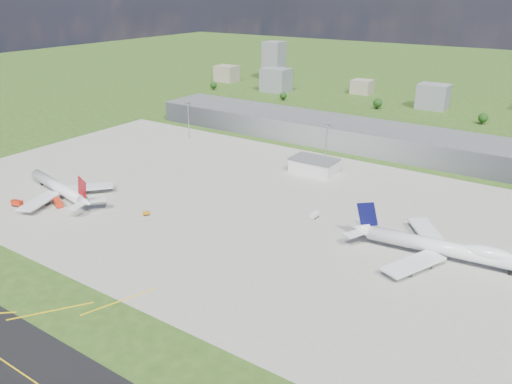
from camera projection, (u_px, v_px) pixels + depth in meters
The scene contains 22 objects.
ground at pixel (335, 149), 340.05m from camera, with size 1400.00×1400.00×0.00m, color #294D18.
apron at pixel (258, 206), 250.35m from camera, with size 360.00×190.00×0.08m, color gray.
terminal at pixel (345, 133), 348.73m from camera, with size 300.00×42.00×15.00m, color gray.
ops_building at pixel (314, 166), 294.96m from camera, with size 26.00×16.00×8.00m, color silver.
mast_west at pixel (188, 114), 357.87m from camera, with size 3.50×2.00×25.90m.
mast_center at pixel (327, 138), 301.28m from camera, with size 3.50×2.00×25.90m.
airliner_red_twin at pixel (60, 189), 259.56m from camera, with size 66.31×51.00×18.31m.
airliner_blue_quad at pixel (444, 248), 199.24m from camera, with size 74.15×57.84×19.36m.
fire_truck at pixel (58, 203), 250.03m from camera, with size 8.47×5.86×3.53m.
crash_tender at pixel (17, 203), 249.99m from camera, with size 6.26×3.82×3.07m.
tug_yellow at pixel (146, 214), 240.31m from camera, with size 3.58×3.91×1.72m.
van_white_near at pixel (315, 215), 237.41m from camera, with size 2.89×5.52×2.69m.
van_white_far at pixel (438, 242), 212.40m from camera, with size 5.25×4.24×2.47m.
bldg_far_w at pixel (226, 74), 580.49m from camera, with size 24.00×20.00×18.00m, color gray.
bldg_w at pixel (276, 80), 522.81m from camera, with size 28.00×22.00×24.00m, color slate.
bldg_cw at pixel (362, 87), 514.30m from camera, with size 20.00×18.00×14.00m, color gray.
bldg_c at pixel (433, 96), 448.56m from camera, with size 26.00×20.00×22.00m, color slate.
bldg_tall_w at pixel (274, 61), 585.71m from camera, with size 22.00×20.00×44.00m, color slate.
tree_far_w at pixel (213, 85), 533.22m from camera, with size 7.20×7.20×8.80m.
tree_w at pixel (283, 95), 483.19m from camera, with size 6.75×6.75×8.25m.
tree_c at pixel (378, 103), 448.05m from camera, with size 8.10×8.10×9.90m.
tree_e at pixel (483, 118), 398.02m from camera, with size 7.65×7.65×9.35m.
Camera 1 is at (136.48, -150.67, 101.90)m, focal length 35.00 mm.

